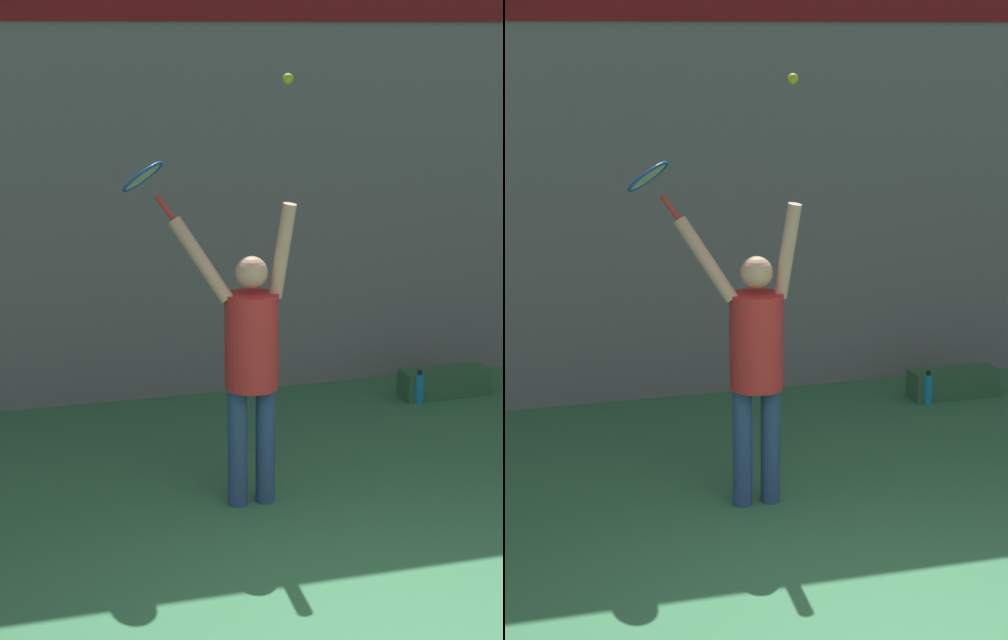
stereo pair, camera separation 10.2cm
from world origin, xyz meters
The scene contains 6 objects.
back_wall centered at (0.00, 4.87, 2.50)m, with size 18.00×0.10×5.00m.
tennis_player centered at (-0.29, 2.39, 1.04)m, with size 0.80×0.47×2.02m.
tennis_racket centered at (-0.90, 2.74, 2.15)m, with size 0.40×0.41×0.39m.
tennis_ball centered at (-0.09, 2.29, 2.79)m, with size 0.07×0.07×0.07m.
water_bottle centered at (1.70, 4.03, 0.13)m, with size 0.07×0.07×0.29m.
equipment_bag centered at (1.99, 4.16, 0.12)m, with size 0.76×0.25×0.24m.
Camera 1 is at (-2.39, -4.53, 3.06)m, focal length 65.00 mm.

